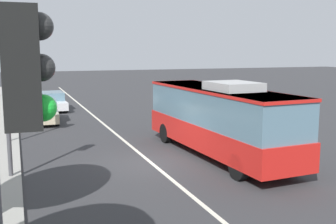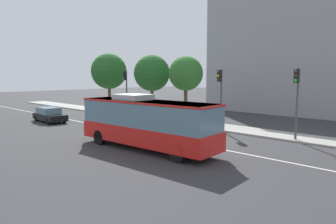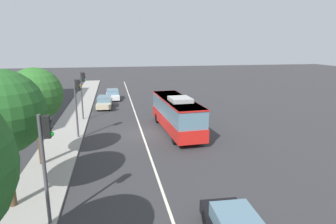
{
  "view_description": "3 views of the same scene",
  "coord_description": "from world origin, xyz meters",
  "px_view_note": "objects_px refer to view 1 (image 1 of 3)",
  "views": [
    {
      "loc": [
        -16.21,
        5.28,
        4.79
      ],
      "look_at": [
        1.12,
        -1.21,
        1.98
      ],
      "focal_mm": 43.76,
      "sensor_mm": 36.0,
      "label": 1
    },
    {
      "loc": [
        14.35,
        -16.18,
        4.67
      ],
      "look_at": [
        0.49,
        -1.7,
        2.29
      ],
      "focal_mm": 32.94,
      "sensor_mm": 36.0,
      "label": 2
    },
    {
      "loc": [
        -24.99,
        2.45,
        8.01
      ],
      "look_at": [
        0.72,
        -2.56,
        1.75
      ],
      "focal_mm": 30.46,
      "sensor_mm": 36.0,
      "label": 3
    }
  ],
  "objects_px": {
    "sedan_white": "(53,101)",
    "sedan_beige": "(43,112)",
    "traffic_light_near_corner": "(10,84)",
    "traffic_light_mid_block": "(8,75)",
    "transit_bus": "(218,117)",
    "traffic_light_far_corner": "(11,204)"
  },
  "relations": [
    {
      "from": "sedan_white",
      "to": "traffic_light_far_corner",
      "type": "height_order",
      "value": "traffic_light_far_corner"
    },
    {
      "from": "transit_bus",
      "to": "traffic_light_far_corner",
      "type": "distance_m",
      "value": 15.58
    },
    {
      "from": "sedan_beige",
      "to": "traffic_light_mid_block",
      "type": "height_order",
      "value": "traffic_light_mid_block"
    },
    {
      "from": "transit_bus",
      "to": "sedan_beige",
      "type": "relative_size",
      "value": 2.21
    },
    {
      "from": "transit_bus",
      "to": "traffic_light_near_corner",
      "type": "bearing_deg",
      "value": 89.29
    },
    {
      "from": "sedan_beige",
      "to": "traffic_light_far_corner",
      "type": "relative_size",
      "value": 0.88
    },
    {
      "from": "sedan_white",
      "to": "traffic_light_mid_block",
      "type": "bearing_deg",
      "value": -16.62
    },
    {
      "from": "transit_bus",
      "to": "sedan_beige",
      "type": "xyz_separation_m",
      "value": [
        11.84,
        6.84,
        -1.09
      ]
    },
    {
      "from": "sedan_beige",
      "to": "traffic_light_far_corner",
      "type": "height_order",
      "value": "traffic_light_far_corner"
    },
    {
      "from": "sedan_white",
      "to": "traffic_light_mid_block",
      "type": "distance_m",
      "value": 12.22
    },
    {
      "from": "traffic_light_mid_block",
      "to": "traffic_light_near_corner",
      "type": "bearing_deg",
      "value": -86.74
    },
    {
      "from": "transit_bus",
      "to": "traffic_light_near_corner",
      "type": "relative_size",
      "value": 1.95
    },
    {
      "from": "transit_bus",
      "to": "sedan_beige",
      "type": "bearing_deg",
      "value": 26.84
    },
    {
      "from": "sedan_white",
      "to": "traffic_light_far_corner",
      "type": "xyz_separation_m",
      "value": [
        -30.27,
        2.82,
        2.84
      ]
    },
    {
      "from": "traffic_light_near_corner",
      "to": "traffic_light_mid_block",
      "type": "xyz_separation_m",
      "value": [
        6.29,
        0.15,
        0.0
      ]
    },
    {
      "from": "transit_bus",
      "to": "sedan_white",
      "type": "bearing_deg",
      "value": 15.19
    },
    {
      "from": "sedan_white",
      "to": "sedan_beige",
      "type": "xyz_separation_m",
      "value": [
        -5.55,
        1.07,
        0.0
      ]
    },
    {
      "from": "traffic_light_near_corner",
      "to": "traffic_light_far_corner",
      "type": "xyz_separation_m",
      "value": [
        -12.5,
        -0.09,
        0.0
      ]
    },
    {
      "from": "sedan_white",
      "to": "traffic_light_mid_block",
      "type": "relative_size",
      "value": 0.88
    },
    {
      "from": "sedan_beige",
      "to": "traffic_light_near_corner",
      "type": "xyz_separation_m",
      "value": [
        -12.22,
        1.84,
        2.84
      ]
    },
    {
      "from": "sedan_white",
      "to": "sedan_beige",
      "type": "height_order",
      "value": "same"
    },
    {
      "from": "sedan_white",
      "to": "traffic_light_near_corner",
      "type": "distance_m",
      "value": 18.23
    }
  ]
}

